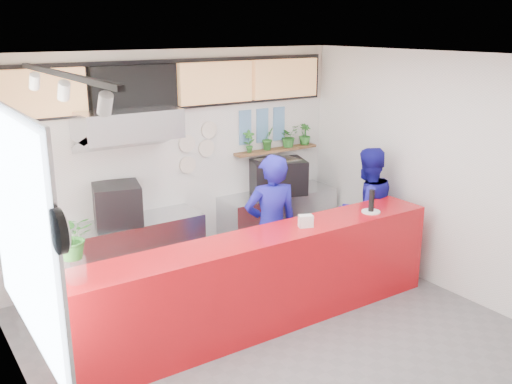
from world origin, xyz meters
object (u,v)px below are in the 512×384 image
espresso_machine (278,176)px  pepper_mill (372,201)px  service_counter (263,281)px  staff_right (366,210)px  staff_center (271,228)px  panini_oven (117,204)px

espresso_machine → pepper_mill: (0.05, -1.88, 0.10)m
service_counter → staff_right: staff_right is taller
staff_center → pepper_mill: bearing=165.3°
staff_center → staff_right: staff_center is taller
espresso_machine → pepper_mill: bearing=-68.8°
espresso_machine → staff_right: 1.42m
service_counter → espresso_machine: size_ratio=5.78×
service_counter → staff_center: bearing=48.4°
service_counter → staff_right: (2.07, 0.54, 0.32)m
staff_right → panini_oven: bearing=-13.9°
panini_oven → espresso_machine: bearing=14.2°
espresso_machine → staff_right: bearing=-45.4°
espresso_machine → staff_center: (-1.00, -1.25, -0.23)m
pepper_mill → espresso_machine: bearing=91.5°
service_counter → staff_center: (0.49, 0.55, 0.37)m
staff_right → espresso_machine: bearing=-56.5°
espresso_machine → panini_oven: bearing=-160.3°
staff_right → service_counter: bearing=23.1°
staff_right → pepper_mill: (-0.54, -0.61, 0.38)m
panini_oven → staff_right: bearing=-8.3°
panini_oven → espresso_machine: panini_oven is taller
espresso_machine → staff_right: (0.59, -1.26, -0.28)m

